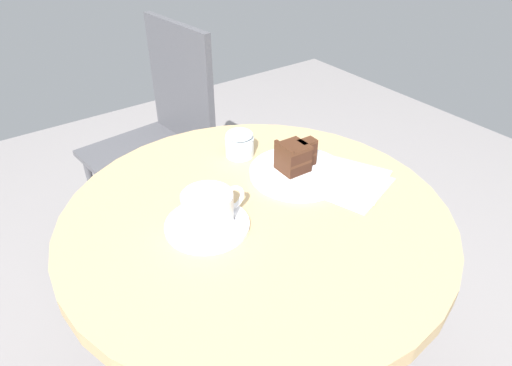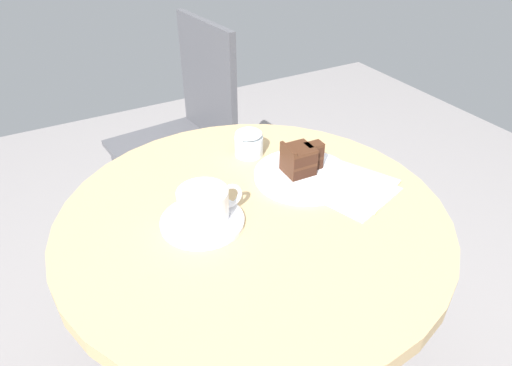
{
  "view_description": "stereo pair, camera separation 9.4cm",
  "coord_description": "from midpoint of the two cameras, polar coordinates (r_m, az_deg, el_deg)",
  "views": [
    {
      "loc": [
        -0.43,
        -0.59,
        1.3
      ],
      "look_at": [
        0.03,
        0.04,
        0.77
      ],
      "focal_mm": 32.0,
      "sensor_mm": 36.0,
      "label": 1
    },
    {
      "loc": [
        -0.35,
        -0.64,
        1.3
      ],
      "look_at": [
        0.03,
        0.04,
        0.77
      ],
      "focal_mm": 32.0,
      "sensor_mm": 36.0,
      "label": 2
    }
  ],
  "objects": [
    {
      "name": "cafe_chair",
      "position": [
        1.7,
        -13.05,
        6.56
      ],
      "size": [
        0.42,
        0.42,
        0.9
      ],
      "rotation": [
        0.0,
        0.0,
        4.81
      ],
      "color": "#4C4C51",
      "rests_on": "ground"
    },
    {
      "name": "napkin",
      "position": [
        1.03,
        8.92,
        0.13
      ],
      "size": [
        0.22,
        0.21,
        0.0
      ],
      "rotation": [
        0.0,
        0.0,
        0.32
      ],
      "color": "beige",
      "rests_on": "cafe_table"
    },
    {
      "name": "saucer",
      "position": [
        0.9,
        -9.12,
        -5.31
      ],
      "size": [
        0.17,
        0.17,
        0.01
      ],
      "color": "white",
      "rests_on": "cafe_table"
    },
    {
      "name": "fork",
      "position": [
        0.99,
        3.25,
        -0.01
      ],
      "size": [
        0.13,
        0.04,
        0.0
      ],
      "rotation": [
        0.0,
        0.0,
        3.32
      ],
      "color": "#B7B7BC",
      "rests_on": "cake_plate"
    },
    {
      "name": "coffee_cup",
      "position": [
        0.88,
        -9.0,
        -3.11
      ],
      "size": [
        0.13,
        0.1,
        0.06
      ],
      "color": "white",
      "rests_on": "saucer"
    },
    {
      "name": "teaspoon",
      "position": [
        0.9,
        -6.03,
        -4.16
      ],
      "size": [
        0.04,
        0.1,
        0.0
      ],
      "rotation": [
        0.0,
        0.0,
        4.98
      ],
      "color": "#B7B7BC",
      "rests_on": "saucer"
    },
    {
      "name": "cake_slice",
      "position": [
        1.02,
        2.28,
        3.25
      ],
      "size": [
        0.09,
        0.06,
        0.07
      ],
      "rotation": [
        0.0,
        0.0,
        6.25
      ],
      "color": "#381E14",
      "rests_on": "cake_plate"
    },
    {
      "name": "cake_plate",
      "position": [
        1.04,
        2.64,
        1.24
      ],
      "size": [
        0.22,
        0.22,
        0.01
      ],
      "color": "white",
      "rests_on": "cafe_table"
    },
    {
      "name": "sugar_pot",
      "position": [
        1.1,
        -4.52,
        4.92
      ],
      "size": [
        0.07,
        0.07,
        0.07
      ],
      "color": "silver",
      "rests_on": "cafe_table"
    },
    {
      "name": "cafe_table",
      "position": [
        1.0,
        -2.72,
        -9.16
      ],
      "size": [
        0.79,
        0.79,
        0.73
      ],
      "color": "tan",
      "rests_on": "ground"
    }
  ]
}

